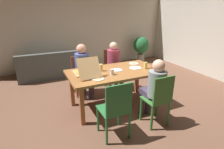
% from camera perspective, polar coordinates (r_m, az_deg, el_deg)
% --- Properties ---
extents(ground_plane, '(20.00, 20.00, 0.00)m').
position_cam_1_polar(ground_plane, '(3.96, 0.62, -9.60)').
color(ground_plane, brown).
extents(back_wall, '(6.87, 0.12, 2.76)m').
position_cam_1_polar(back_wall, '(6.42, -11.81, 14.48)').
color(back_wall, beige).
rests_on(back_wall, ground).
extents(side_wall_right, '(0.12, 5.30, 2.76)m').
position_cam_1_polar(side_wall_right, '(6.40, 26.30, 12.86)').
color(side_wall_right, beige).
rests_on(side_wall_right, ground).
extents(dining_table, '(1.84, 1.00, 0.78)m').
position_cam_1_polar(dining_table, '(3.67, 0.66, -0.17)').
color(dining_table, '#9C6334').
rests_on(dining_table, ground).
extents(chair_0, '(0.41, 0.39, 0.95)m').
position_cam_1_polar(chair_0, '(3.21, 14.48, -7.54)').
color(chair_0, '#357030').
rests_on(chair_0, ground).
extents(person_0, '(0.31, 0.52, 1.19)m').
position_cam_1_polar(person_0, '(3.23, 13.17, -3.51)').
color(person_0, '#42364D').
rests_on(person_0, ground).
extents(chair_1, '(0.46, 0.38, 0.90)m').
position_cam_1_polar(chair_1, '(4.41, -9.47, 0.31)').
color(chair_1, brown).
rests_on(chair_1, ground).
extents(person_1, '(0.32, 0.54, 1.22)m').
position_cam_1_polar(person_1, '(4.22, -9.14, 2.69)').
color(person_1, '#3C384D').
rests_on(person_1, ground).
extents(chair_2, '(0.40, 0.41, 0.99)m').
position_cam_1_polar(chair_2, '(4.68, 0.03, 2.00)').
color(chair_2, brown).
rests_on(chair_2, ground).
extents(person_2, '(0.32, 0.52, 1.20)m').
position_cam_1_polar(person_2, '(4.50, 0.81, 3.88)').
color(person_2, '#2C4340').
rests_on(person_2, ground).
extents(chair_3, '(0.44, 0.42, 0.97)m').
position_cam_1_polar(chair_3, '(2.79, 1.27, -10.47)').
color(chair_3, '#266C35').
rests_on(chair_3, ground).
extents(pizza_box_0, '(0.40, 0.63, 0.36)m').
position_cam_1_polar(pizza_box_0, '(3.50, -8.36, 0.99)').
color(pizza_box_0, tan).
rests_on(pizza_box_0, dining_table).
extents(plate_0, '(0.22, 0.22, 0.01)m').
position_cam_1_polar(plate_0, '(3.68, 1.65, 1.41)').
color(plate_0, white).
rests_on(plate_0, dining_table).
extents(plate_1, '(0.25, 0.25, 0.01)m').
position_cam_1_polar(plate_1, '(3.85, 7.34, 2.09)').
color(plate_1, white).
rests_on(plate_1, dining_table).
extents(plate_2, '(0.23, 0.23, 0.03)m').
position_cam_1_polar(plate_2, '(3.24, -4.47, -1.23)').
color(plate_2, white).
rests_on(plate_2, dining_table).
extents(plate_3, '(0.21, 0.21, 0.03)m').
position_cam_1_polar(plate_3, '(4.16, 6.85, 3.51)').
color(plate_3, white).
rests_on(plate_3, dining_table).
extents(drinking_glass_0, '(0.07, 0.07, 0.14)m').
position_cam_1_polar(drinking_glass_0, '(3.83, 10.47, 2.82)').
color(drinking_glass_0, '#DBC55B').
rests_on(drinking_glass_0, dining_table).
extents(drinking_glass_1, '(0.07, 0.07, 0.11)m').
position_cam_1_polar(drinking_glass_1, '(3.42, 0.05, 0.81)').
color(drinking_glass_1, silver).
rests_on(drinking_glass_1, dining_table).
extents(drinking_glass_2, '(0.07, 0.07, 0.14)m').
position_cam_1_polar(drinking_glass_2, '(3.64, -3.45, 2.21)').
color(drinking_glass_2, '#DDC267').
rests_on(drinking_glass_2, dining_table).
extents(drinking_glass_3, '(0.07, 0.07, 0.11)m').
position_cam_1_polar(drinking_glass_3, '(3.65, 12.40, 1.56)').
color(drinking_glass_3, '#B65027').
rests_on(drinking_glass_3, dining_table).
extents(couch, '(1.72, 0.90, 0.79)m').
position_cam_1_polar(couch, '(5.82, -19.41, 2.19)').
color(couch, '#4C514E').
rests_on(couch, ground).
extents(potted_plant, '(0.57, 0.57, 0.96)m').
position_cam_1_polar(potted_plant, '(7.09, 9.13, 8.71)').
color(potted_plant, gray).
rests_on(potted_plant, ground).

